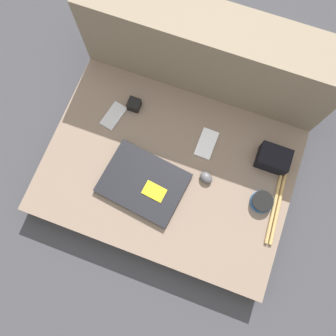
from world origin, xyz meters
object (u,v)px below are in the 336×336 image
at_px(speaker_puck, 262,202).
at_px(phone_black, 114,116).
at_px(phone_silver, 206,144).
at_px(computer_mouse, 206,178).
at_px(laptop, 143,183).
at_px(camera_pouch, 273,159).
at_px(charger_brick, 134,105).

height_order(speaker_puck, phone_black, speaker_puck).
bearing_deg(phone_silver, computer_mouse, -71.01).
xyz_separation_m(laptop, camera_pouch, (0.47, 0.28, 0.03)).
relative_size(laptop, speaker_puck, 3.99).
height_order(phone_silver, phone_black, phone_silver).
height_order(phone_silver, charger_brick, charger_brick).
height_order(laptop, phone_black, laptop).
bearing_deg(computer_mouse, phone_silver, 129.77).
bearing_deg(speaker_puck, computer_mouse, 175.67).
relative_size(computer_mouse, speaker_puck, 0.75).
distance_m(laptop, phone_silver, 0.32).
relative_size(laptop, phone_silver, 2.76).
bearing_deg(phone_black, computer_mouse, -3.23).
relative_size(phone_silver, phone_black, 0.97).
relative_size(phone_silver, camera_pouch, 1.02).
relative_size(laptop, phone_black, 2.69).
relative_size(speaker_puck, phone_silver, 0.69).
relative_size(speaker_puck, charger_brick, 1.76).
bearing_deg(charger_brick, phone_black, -133.83).
height_order(phone_black, camera_pouch, camera_pouch).
distance_m(laptop, camera_pouch, 0.55).
bearing_deg(speaker_puck, laptop, -169.19).
relative_size(computer_mouse, phone_black, 0.51).
distance_m(phone_black, camera_pouch, 0.71).
bearing_deg(laptop, speaker_puck, 18.22).
bearing_deg(charger_brick, speaker_puck, -18.71).
bearing_deg(camera_pouch, laptop, -149.61).
bearing_deg(phone_silver, speaker_puck, -27.96).
xyz_separation_m(computer_mouse, phone_black, (-0.47, 0.13, -0.01)).
distance_m(laptop, phone_black, 0.33).
height_order(laptop, charger_brick, charger_brick).
relative_size(phone_black, charger_brick, 2.61).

